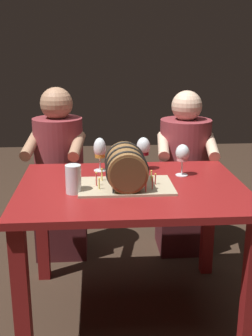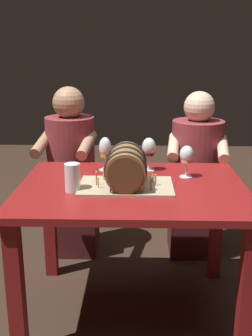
{
  "view_description": "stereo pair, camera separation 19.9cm",
  "coord_description": "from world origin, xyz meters",
  "px_view_note": "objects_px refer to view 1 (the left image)",
  "views": [
    {
      "loc": [
        -0.17,
        -2.01,
        1.41
      ],
      "look_at": [
        -0.03,
        -0.02,
        0.83
      ],
      "focal_mm": 44.85,
      "sensor_mm": 36.0,
      "label": 1
    },
    {
      "loc": [
        0.03,
        -2.02,
        1.41
      ],
      "look_at": [
        -0.03,
        -0.02,
        0.83
      ],
      "focal_mm": 44.85,
      "sensor_mm": 36.0,
      "label": 2
    }
  ],
  "objects_px": {
    "person_seated_right": "(184,179)",
    "person_seated_left": "(60,181)",
    "wine_glass_rose": "(182,154)",
    "beer_pint": "(73,180)",
    "dining_table": "(131,207)",
    "wine_glass_amber": "(100,150)",
    "barrel_cake": "(126,169)",
    "wine_glass_red": "(143,148)"
  },
  "relations": [
    {
      "from": "wine_glass_rose",
      "to": "beer_pint",
      "type": "relative_size",
      "value": 1.25
    },
    {
      "from": "dining_table",
      "to": "wine_glass_rose",
      "type": "distance_m",
      "value": 0.4
    },
    {
      "from": "wine_glass_rose",
      "to": "beer_pint",
      "type": "height_order",
      "value": "wine_glass_rose"
    },
    {
      "from": "person_seated_left",
      "to": "dining_table",
      "type": "bearing_deg",
      "value": -59.27
    },
    {
      "from": "dining_table",
      "to": "wine_glass_red",
      "type": "xyz_separation_m",
      "value": [
        0.09,
        0.28,
        0.25
      ]
    },
    {
      "from": "beer_pint",
      "to": "wine_glass_rose",
      "type": "bearing_deg",
      "value": 23.03
    },
    {
      "from": "dining_table",
      "to": "beer_pint",
      "type": "distance_m",
      "value": 0.35
    },
    {
      "from": "barrel_cake",
      "to": "wine_glass_rose",
      "type": "distance_m",
      "value": 0.37
    },
    {
      "from": "wine_glass_amber",
      "to": "person_seated_right",
      "type": "height_order",
      "value": "person_seated_right"
    },
    {
      "from": "wine_glass_rose",
      "to": "wine_glass_amber",
      "type": "bearing_deg",
      "value": 164.82
    },
    {
      "from": "barrel_cake",
      "to": "wine_glass_amber",
      "type": "relative_size",
      "value": 2.46
    },
    {
      "from": "wine_glass_amber",
      "to": "person_seated_right",
      "type": "xyz_separation_m",
      "value": [
        0.58,
        0.44,
        -0.33
      ]
    },
    {
      "from": "wine_glass_rose",
      "to": "dining_table",
      "type": "bearing_deg",
      "value": -152.09
    },
    {
      "from": "wine_glass_rose",
      "to": "person_seated_right",
      "type": "height_order",
      "value": "person_seated_right"
    },
    {
      "from": "barrel_cake",
      "to": "wine_glass_rose",
      "type": "xyz_separation_m",
      "value": [
        0.32,
        0.18,
        0.02
      ]
    },
    {
      "from": "wine_glass_rose",
      "to": "wine_glass_red",
      "type": "relative_size",
      "value": 0.92
    },
    {
      "from": "barrel_cake",
      "to": "beer_pint",
      "type": "relative_size",
      "value": 3.38
    },
    {
      "from": "dining_table",
      "to": "person_seated_left",
      "type": "relative_size",
      "value": 0.99
    },
    {
      "from": "wine_glass_rose",
      "to": "person_seated_left",
      "type": "relative_size",
      "value": 0.15
    },
    {
      "from": "barrel_cake",
      "to": "wine_glass_rose",
      "type": "bearing_deg",
      "value": 29.11
    },
    {
      "from": "wine_glass_rose",
      "to": "person_seated_right",
      "type": "relative_size",
      "value": 0.15
    },
    {
      "from": "person_seated_right",
      "to": "barrel_cake",
      "type": "bearing_deg",
      "value": -121.57
    },
    {
      "from": "person_seated_left",
      "to": "person_seated_right",
      "type": "xyz_separation_m",
      "value": [
        0.85,
        0.0,
        -0.01
      ]
    },
    {
      "from": "beer_pint",
      "to": "wine_glass_red",
      "type": "bearing_deg",
      "value": 44.39
    },
    {
      "from": "barrel_cake",
      "to": "wine_glass_amber",
      "type": "distance_m",
      "value": 0.32
    },
    {
      "from": "wine_glass_rose",
      "to": "wine_glass_red",
      "type": "bearing_deg",
      "value": 147.92
    },
    {
      "from": "dining_table",
      "to": "person_seated_right",
      "type": "xyz_separation_m",
      "value": [
        0.43,
        0.72,
        -0.08
      ]
    },
    {
      "from": "wine_glass_amber",
      "to": "dining_table",
      "type": "bearing_deg",
      "value": -60.33
    },
    {
      "from": "beer_pint",
      "to": "barrel_cake",
      "type": "bearing_deg",
      "value": 14.69
    },
    {
      "from": "wine_glass_red",
      "to": "barrel_cake",
      "type": "bearing_deg",
      "value": -111.67
    },
    {
      "from": "wine_glass_red",
      "to": "person_seated_left",
      "type": "xyz_separation_m",
      "value": [
        -0.52,
        0.44,
        -0.32
      ]
    },
    {
      "from": "wine_glass_amber",
      "to": "person_seated_right",
      "type": "relative_size",
      "value": 0.17
    },
    {
      "from": "wine_glass_red",
      "to": "beer_pint",
      "type": "height_order",
      "value": "wine_glass_red"
    },
    {
      "from": "person_seated_left",
      "to": "person_seated_right",
      "type": "relative_size",
      "value": 1.02
    },
    {
      "from": "wine_glass_amber",
      "to": "person_seated_left",
      "type": "relative_size",
      "value": 0.16
    },
    {
      "from": "wine_glass_amber",
      "to": "person_seated_left",
      "type": "bearing_deg",
      "value": 121.38
    },
    {
      "from": "beer_pint",
      "to": "person_seated_right",
      "type": "xyz_separation_m",
      "value": [
        0.71,
        0.81,
        -0.27
      ]
    },
    {
      "from": "wine_glass_red",
      "to": "person_seated_left",
      "type": "relative_size",
      "value": 0.16
    },
    {
      "from": "dining_table",
      "to": "wine_glass_amber",
      "type": "bearing_deg",
      "value": 119.67
    },
    {
      "from": "beer_pint",
      "to": "person_seated_left",
      "type": "height_order",
      "value": "person_seated_left"
    },
    {
      "from": "wine_glass_rose",
      "to": "person_seated_right",
      "type": "bearing_deg",
      "value": 76.34
    },
    {
      "from": "person_seated_right",
      "to": "person_seated_left",
      "type": "bearing_deg",
      "value": -180.0
    }
  ]
}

